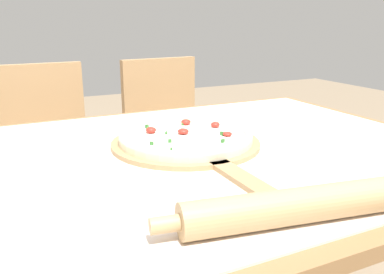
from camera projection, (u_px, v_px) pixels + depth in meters
dining_table at (194, 187)px, 1.06m from camera, size 1.41×1.03×0.75m
towel_cloth at (194, 152)px, 1.03m from camera, size 1.33×0.95×0.00m
pizza_peel at (191, 145)px, 1.05m from camera, size 0.39×0.61×0.01m
pizza at (187, 136)px, 1.07m from camera, size 0.35×0.35×0.04m
rolling_pin at (296, 206)px, 0.66m from camera, size 0.48×0.12×0.06m
chair_left at (47, 154)px, 1.74m from camera, size 0.41×0.41×0.90m
chair_right at (168, 138)px, 1.97m from camera, size 0.43×0.43×0.90m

